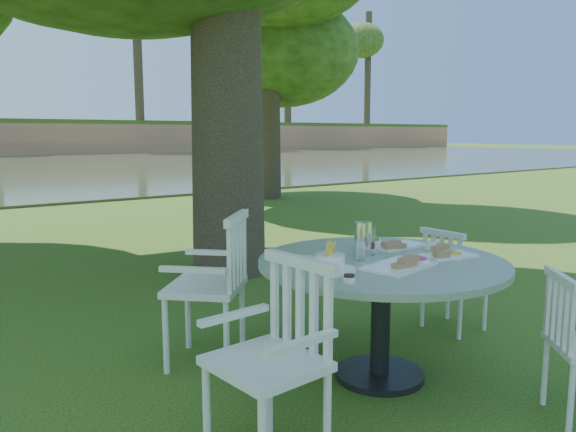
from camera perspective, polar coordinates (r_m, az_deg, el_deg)
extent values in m
plane|color=#203E0D|center=(4.71, 1.48, -10.58)|extent=(140.00, 140.00, 0.00)
cylinder|color=black|center=(3.73, 9.25, -15.58)|extent=(0.56, 0.56, 0.04)
cylinder|color=black|center=(3.60, 9.39, -10.31)|extent=(0.12, 0.12, 0.68)
cylinder|color=gray|center=(3.51, 9.53, -4.70)|extent=(1.52, 1.52, 0.04)
cylinder|color=silver|center=(4.69, 19.40, -8.61)|extent=(0.03, 0.03, 0.40)
cylinder|color=silver|center=(4.88, 15.94, -7.78)|extent=(0.03, 0.03, 0.40)
cylinder|color=silver|center=(4.44, 17.07, -9.47)|extent=(0.03, 0.03, 0.40)
cylinder|color=silver|center=(4.64, 13.53, -8.53)|extent=(0.03, 0.03, 0.40)
cube|color=silver|center=(4.60, 16.59, -6.01)|extent=(0.37, 0.41, 0.04)
cube|color=silver|center=(4.42, 15.32, -4.07)|extent=(0.04, 0.41, 0.41)
cylinder|color=silver|center=(4.14, -10.14, -9.78)|extent=(0.04, 0.04, 0.50)
cylinder|color=silver|center=(3.74, -12.31, -11.82)|extent=(0.04, 0.04, 0.50)
cylinder|color=silver|center=(4.03, -4.66, -10.16)|extent=(0.04, 0.04, 0.50)
cylinder|color=silver|center=(3.63, -6.26, -12.34)|extent=(0.04, 0.04, 0.50)
cube|color=silver|center=(3.80, -8.42, -7.12)|extent=(0.69, 0.69, 0.04)
cube|color=silver|center=(3.69, -5.19, -3.81)|extent=(0.39, 0.39, 0.51)
cylinder|color=silver|center=(2.81, -8.26, -19.15)|extent=(0.04, 0.04, 0.47)
cylinder|color=silver|center=(3.01, -1.92, -17.13)|extent=(0.04, 0.04, 0.47)
cylinder|color=silver|center=(2.73, 4.00, -19.97)|extent=(0.04, 0.04, 0.47)
cube|color=silver|center=(2.64, -2.27, -14.73)|extent=(0.47, 0.51, 0.04)
cube|color=silver|center=(2.69, 1.23, -9.28)|extent=(0.08, 0.48, 0.48)
cylinder|color=silver|center=(3.29, 26.80, -16.40)|extent=(0.03, 0.03, 0.40)
cylinder|color=silver|center=(3.60, 24.66, -14.15)|extent=(0.03, 0.03, 0.40)
cube|color=silver|center=(3.30, 25.83, -8.84)|extent=(0.30, 0.33, 0.41)
cube|color=white|center=(3.32, 11.22, -5.00)|extent=(0.48, 0.34, 0.02)
cube|color=white|center=(3.68, 15.95, -3.87)|extent=(0.37, 0.25, 0.01)
cube|color=white|center=(3.90, 11.00, -2.98)|extent=(0.39, 0.23, 0.02)
cylinder|color=white|center=(3.19, 4.46, -5.41)|extent=(0.28, 0.28, 0.01)
cylinder|color=white|center=(3.42, 1.28, -4.47)|extent=(0.23, 0.23, 0.01)
cylinder|color=white|center=(3.30, 4.31, -4.46)|extent=(0.17, 0.17, 0.07)
cylinder|color=white|center=(3.82, 8.10, -2.81)|extent=(0.18, 0.18, 0.06)
cylinder|color=silver|center=(3.56, 7.63, -2.35)|extent=(0.11, 0.11, 0.22)
cylinder|color=white|center=(3.60, 8.40, -2.54)|extent=(0.07, 0.07, 0.18)
cylinder|color=white|center=(3.52, 7.45, -3.45)|extent=(0.06, 0.06, 0.10)
cylinder|color=white|center=(3.44, 7.33, -3.69)|extent=(0.06, 0.06, 0.10)
cylinder|color=white|center=(3.41, 13.38, -4.57)|extent=(0.07, 0.07, 0.03)
cylinder|color=white|center=(3.61, 16.69, -3.98)|extent=(0.08, 0.08, 0.03)
cylinder|color=white|center=(3.88, 14.29, -3.03)|extent=(0.08, 0.08, 0.03)
cylinder|color=white|center=(2.95, 6.23, -6.42)|extent=(0.07, 0.07, 0.03)
ellipsoid|color=#203B13|center=(13.44, -1.97, 16.91)|extent=(3.76, 3.76, 2.63)
cylinder|color=black|center=(47.62, -16.45, 16.73)|extent=(0.70, 0.70, 13.00)
cylinder|color=black|center=(51.48, -6.63, 16.35)|extent=(0.70, 0.70, 13.00)
ellipsoid|color=#203B13|center=(52.03, -6.70, 19.90)|extent=(5.60, 5.60, 4.48)
cylinder|color=black|center=(56.53, 1.58, 15.68)|extent=(0.70, 0.70, 13.00)
ellipsoid|color=#203B13|center=(57.03, 1.60, 18.92)|extent=(5.60, 5.60, 4.48)
cylinder|color=black|center=(62.46, 8.30, 14.91)|extent=(0.70, 0.70, 13.00)
ellipsoid|color=#203B13|center=(62.92, 8.36, 17.85)|extent=(5.60, 5.60, 4.48)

